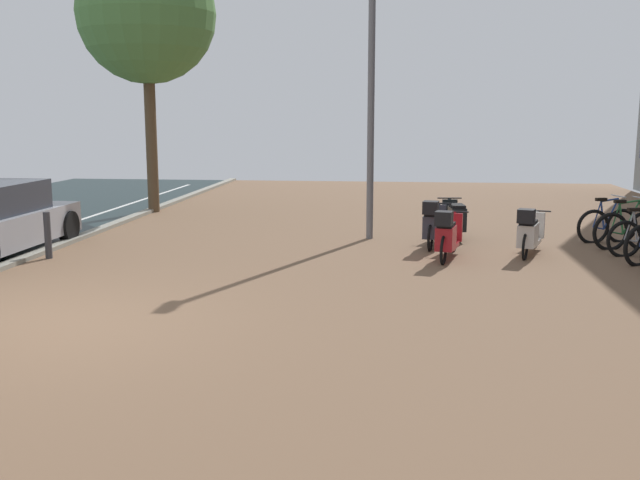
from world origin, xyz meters
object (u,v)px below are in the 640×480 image
at_px(scooter_far, 433,225).
at_px(street_tree, 146,14).
at_px(bicycle_rack_05, 627,230).
at_px(bollard_far, 48,235).
at_px(bicycle_rack_06, 607,225).
at_px(lamp_post, 371,63).
at_px(scooter_mid, 455,220).
at_px(scooter_extra, 529,233).
at_px(scooter_near, 447,236).

xyz_separation_m(scooter_far, street_tree, (-7.13, 4.46, 4.61)).
bearing_deg(street_tree, bicycle_rack_05, -21.46).
bearing_deg(street_tree, bollard_far, -87.61).
height_order(bicycle_rack_06, scooter_far, scooter_far).
relative_size(bicycle_rack_06, lamp_post, 0.20).
bearing_deg(lamp_post, scooter_mid, 4.87).
bearing_deg(bicycle_rack_06, bollard_far, -164.83).
bearing_deg(bicycle_rack_05, bicycle_rack_06, 103.50).
bearing_deg(bicycle_rack_05, street_tree, 158.54).
relative_size(scooter_far, scooter_extra, 0.99).
bearing_deg(scooter_near, scooter_extra, 20.34).
relative_size(scooter_near, scooter_mid, 0.98).
bearing_deg(street_tree, scooter_near, -37.79).
xyz_separation_m(bicycle_rack_05, bicycle_rack_06, (-0.17, 0.71, -0.02)).
bearing_deg(scooter_extra, bollard_far, -171.86).
distance_m(scooter_extra, bollard_far, 8.65).
distance_m(bicycle_rack_05, street_tree, 12.52).
xyz_separation_m(scooter_near, bollard_far, (-7.06, -0.67, -0.01)).
distance_m(bicycle_rack_06, bollard_far, 10.74).
distance_m(scooter_near, bollard_far, 7.09).
xyz_separation_m(scooter_near, street_tree, (-7.33, 5.68, 4.62)).
bearing_deg(bicycle_rack_05, scooter_near, -157.56).
distance_m(bicycle_rack_05, bicycle_rack_06, 0.73).
relative_size(scooter_mid, scooter_extra, 1.01).
xyz_separation_m(bicycle_rack_05, scooter_mid, (-3.18, 0.80, 0.04)).
height_order(bicycle_rack_06, scooter_extra, bicycle_rack_06).
bearing_deg(scooter_extra, lamp_post, 152.64).
bearing_deg(bollard_far, bicycle_rack_06, 15.17).
bearing_deg(lamp_post, bicycle_rack_05, -7.57).
bearing_deg(bollard_far, lamp_post, 26.21).
xyz_separation_m(scooter_far, scooter_extra, (1.70, -0.67, -0.02)).
height_order(scooter_far, bollard_far, scooter_far).
xyz_separation_m(scooter_extra, bollard_far, (-8.57, -1.23, -0.00)).
xyz_separation_m(scooter_extra, lamp_post, (-2.96, 1.53, 3.13)).
xyz_separation_m(scooter_mid, scooter_far, (-0.49, -1.02, 0.04)).
height_order(scooter_near, scooter_mid, scooter_near).
bearing_deg(street_tree, scooter_mid, -24.31).
bearing_deg(scooter_near, bicycle_rack_05, 22.44).
height_order(scooter_extra, bollard_far, scooter_extra).
height_order(bicycle_rack_05, scooter_far, bicycle_rack_05).
distance_m(scooter_far, street_tree, 9.59).
xyz_separation_m(scooter_mid, bollard_far, (-7.36, -2.91, 0.02)).
bearing_deg(bollard_far, street_tree, 92.39).
height_order(scooter_near, bollard_far, scooter_near).
bearing_deg(scooter_mid, scooter_near, -97.47).
relative_size(scooter_mid, scooter_far, 1.02).
xyz_separation_m(scooter_near, lamp_post, (-1.46, 2.09, 3.12)).
bearing_deg(scooter_far, scooter_mid, 64.39).
bearing_deg(bicycle_rack_06, street_tree, 161.59).
xyz_separation_m(lamp_post, street_tree, (-5.87, 3.59, 1.50)).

